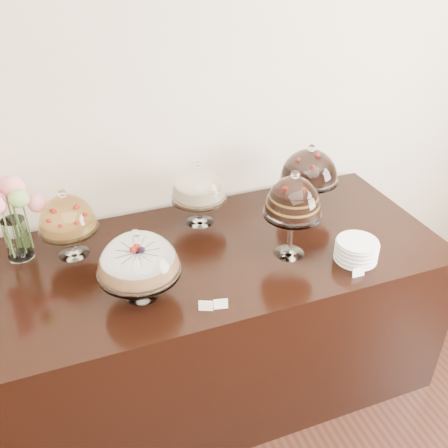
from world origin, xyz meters
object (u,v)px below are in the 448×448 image
object	(u,v)px
cake_stand_dark_choco	(310,168)
flower_vase	(8,210)
cake_stand_cheesecake	(199,186)
cake_stand_sugar_sponge	(138,258)
cake_stand_choco_layer	(293,200)
plate_stack	(356,250)
cake_stand_fruit_tart	(67,216)
display_counter	(221,318)

from	to	relation	value
cake_stand_dark_choco	flower_vase	xyz separation A→B (m)	(-1.52, 0.07, 0.02)
flower_vase	cake_stand_cheesecake	bearing A→B (deg)	0.07
cake_stand_sugar_sponge	cake_stand_choco_layer	bearing A→B (deg)	4.30
cake_stand_choco_layer	plate_stack	size ratio (longest dim) A/B	2.25
cake_stand_fruit_tart	cake_stand_choco_layer	bearing A→B (deg)	-20.39
display_counter	plate_stack	distance (m)	0.82
display_counter	flower_vase	world-z (taller)	flower_vase
plate_stack	cake_stand_sugar_sponge	bearing A→B (deg)	174.15
cake_stand_dark_choco	cake_stand_choco_layer	bearing A→B (deg)	-128.82
cake_stand_choco_layer	cake_stand_fruit_tart	distance (m)	1.05
display_counter	cake_stand_choco_layer	size ratio (longest dim) A/B	4.92
cake_stand_choco_layer	cake_stand_cheesecake	bearing A→B (deg)	126.18
cake_stand_choco_layer	cake_stand_dark_choco	distance (m)	0.46
cake_stand_cheesecake	flower_vase	size ratio (longest dim) A/B	0.87
cake_stand_cheesecake	cake_stand_dark_choco	size ratio (longest dim) A/B	0.94
cake_stand_choco_layer	cake_stand_dark_choco	world-z (taller)	cake_stand_choco_layer
cake_stand_fruit_tart	display_counter	bearing A→B (deg)	-18.07
cake_stand_cheesecake	cake_stand_dark_choco	bearing A→B (deg)	-6.85
cake_stand_choco_layer	cake_stand_fruit_tart	bearing A→B (deg)	159.61
cake_stand_dark_choco	flower_vase	world-z (taller)	flower_vase
cake_stand_cheesecake	cake_stand_dark_choco	xyz separation A→B (m)	(0.60, -0.07, 0.03)
display_counter	cake_stand_fruit_tart	bearing A→B (deg)	161.93
cake_stand_dark_choco	plate_stack	xyz separation A→B (m)	(-0.02, -0.52, -0.19)
flower_vase	plate_stack	bearing A→B (deg)	-21.42
cake_stand_fruit_tart	flower_vase	bearing A→B (deg)	165.38
cake_stand_sugar_sponge	flower_vase	bearing A→B (deg)	135.22
display_counter	cake_stand_dark_choco	xyz separation A→B (m)	(0.59, 0.22, 0.70)
cake_stand_fruit_tart	plate_stack	size ratio (longest dim) A/B	1.78
cake_stand_fruit_tart	cake_stand_sugar_sponge	bearing A→B (deg)	-59.99
cake_stand_choco_layer	flower_vase	xyz separation A→B (m)	(-1.23, 0.43, -0.04)
display_counter	cake_stand_choco_layer	world-z (taller)	cake_stand_choco_layer
display_counter	plate_stack	bearing A→B (deg)	-27.78
cake_stand_choco_layer	plate_stack	xyz separation A→B (m)	(0.27, -0.16, -0.25)
display_counter	cake_stand_fruit_tart	xyz separation A→B (m)	(-0.68, 0.22, 0.66)
cake_stand_choco_layer	cake_stand_cheesecake	world-z (taller)	cake_stand_choco_layer
cake_stand_sugar_sponge	cake_stand_dark_choco	xyz separation A→B (m)	(1.03, 0.41, 0.05)
cake_stand_sugar_sponge	cake_stand_choco_layer	size ratio (longest dim) A/B	0.80
cake_stand_sugar_sponge	cake_stand_cheesecake	world-z (taller)	cake_stand_cheesecake
cake_stand_dark_choco	plate_stack	bearing A→B (deg)	-91.77
cake_stand_fruit_tart	plate_stack	world-z (taller)	cake_stand_fruit_tart
plate_stack	cake_stand_dark_choco	bearing A→B (deg)	88.23
cake_stand_cheesecake	cake_stand_fruit_tart	bearing A→B (deg)	-174.42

